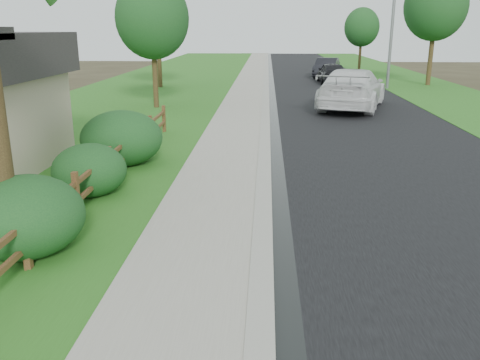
{
  "coord_description": "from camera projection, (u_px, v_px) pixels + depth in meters",
  "views": [
    {
      "loc": [
        0.44,
        -4.92,
        4.02
      ],
      "look_at": [
        -0.1,
        5.53,
        0.88
      ],
      "focal_mm": 38.0,
      "sensor_mm": 36.0,
      "label": 1
    }
  ],
  "objects": [
    {
      "name": "road",
      "position": [
        321.0,
        82.0,
        39.13
      ],
      "size": [
        8.0,
        90.0,
        0.02
      ],
      "primitive_type": "cube",
      "color": "black",
      "rests_on": "ground"
    },
    {
      "name": "verge_far",
      "position": [
        411.0,
        82.0,
        38.79
      ],
      "size": [
        6.0,
        90.0,
        0.04
      ],
      "primitive_type": "cube",
      "color": "#275C1A",
      "rests_on": "ground"
    },
    {
      "name": "sidewalk",
      "position": [
        249.0,
        81.0,
        39.39
      ],
      "size": [
        2.2,
        90.0,
        0.1
      ],
      "primitive_type": "cube",
      "color": "gray",
      "rests_on": "ground"
    },
    {
      "name": "streetlight",
      "position": [
        391.0,
        2.0,
        33.29
      ],
      "size": [
        2.21,
        1.0,
        9.95
      ],
      "color": "gray",
      "rests_on": "ground"
    },
    {
      "name": "tree_mid_left",
      "position": [
        157.0,
        13.0,
        34.17
      ],
      "size": [
        4.03,
        4.03,
        7.21
      ],
      "color": "#312214",
      "rests_on": "ground"
    },
    {
      "name": "tree_far_right",
      "position": [
        362.0,
        27.0,
        46.07
      ],
      "size": [
        3.16,
        3.16,
        5.82
      ],
      "color": "#312214",
      "rests_on": "ground"
    },
    {
      "name": "tree_near_left",
      "position": [
        152.0,
        18.0,
        25.26
      ],
      "size": [
        3.67,
        3.67,
        6.51
      ],
      "color": "#312214",
      "rests_on": "ground"
    },
    {
      "name": "tree_mid_right",
      "position": [
        436.0,
        6.0,
        35.31
      ],
      "size": [
        4.34,
        4.34,
        7.87
      ],
      "color": "#312214",
      "rests_on": "ground"
    },
    {
      "name": "dark_car_far",
      "position": [
        327.0,
        68.0,
        42.7
      ],
      "size": [
        2.8,
        5.06,
        1.58
      ],
      "primitive_type": "imported",
      "rotation": [
        0.0,
        0.0,
        -0.25
      ],
      "color": "black",
      "rests_on": "road"
    },
    {
      "name": "shrub_c",
      "position": [
        89.0,
        170.0,
        12.51
      ],
      "size": [
        1.98,
        1.98,
        1.31
      ],
      "primitive_type": "ellipsoid",
      "rotation": [
        0.0,
        0.0,
        0.09
      ],
      "color": "#16401B",
      "rests_on": "ground"
    },
    {
      "name": "shrub_b",
      "position": [
        25.0,
        217.0,
        9.19
      ],
      "size": [
        2.73,
        2.73,
        1.49
      ],
      "primitive_type": "ellipsoid",
      "rotation": [
        0.0,
        0.0,
        -0.35
      ],
      "color": "#16401B",
      "rests_on": "ground"
    },
    {
      "name": "grass_strip",
      "position": [
        225.0,
        81.0,
        39.49
      ],
      "size": [
        1.6,
        90.0,
        0.06
      ],
      "primitive_type": "cube",
      "color": "#275C1A",
      "rests_on": "ground"
    },
    {
      "name": "shrub_d",
      "position": [
        122.0,
        138.0,
        15.27
      ],
      "size": [
        3.0,
        3.0,
        1.67
      ],
      "primitive_type": "ellipsoid",
      "rotation": [
        0.0,
        0.0,
        -0.26
      ],
      "color": "#16401B",
      "rests_on": "ground"
    },
    {
      "name": "ranch_fence",
      "position": [
        95.0,
        178.0,
        12.01
      ],
      "size": [
        0.12,
        16.92,
        1.1
      ],
      "color": "#462517",
      "rests_on": "ground"
    },
    {
      "name": "dark_car_mid",
      "position": [
        332.0,
        73.0,
        37.92
      ],
      "size": [
        1.93,
        4.64,
        1.57
      ],
      "primitive_type": "imported",
      "rotation": [
        0.0,
        0.0,
        3.16
      ],
      "color": "black",
      "rests_on": "road"
    },
    {
      "name": "white_suv",
      "position": [
        352.0,
        89.0,
        25.98
      ],
      "size": [
        4.78,
        7.54,
        2.04
      ],
      "primitive_type": "imported",
      "rotation": [
        0.0,
        0.0,
        2.84
      ],
      "color": "silver",
      "rests_on": "road"
    },
    {
      "name": "wet_gutter",
      "position": [
        271.0,
        82.0,
        39.32
      ],
      "size": [
        0.5,
        90.0,
        0.0
      ],
      "primitive_type": "cube",
      "color": "black",
      "rests_on": "road"
    },
    {
      "name": "curb",
      "position": [
        266.0,
        81.0,
        39.33
      ],
      "size": [
        0.4,
        90.0,
        0.12
      ],
      "primitive_type": "cube",
      "color": "gray",
      "rests_on": "ground"
    },
    {
      "name": "lawn_near",
      "position": [
        159.0,
        81.0,
        39.75
      ],
      "size": [
        9.0,
        90.0,
        0.04
      ],
      "primitive_type": "cube",
      "color": "#275C1A",
      "rests_on": "ground"
    }
  ]
}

